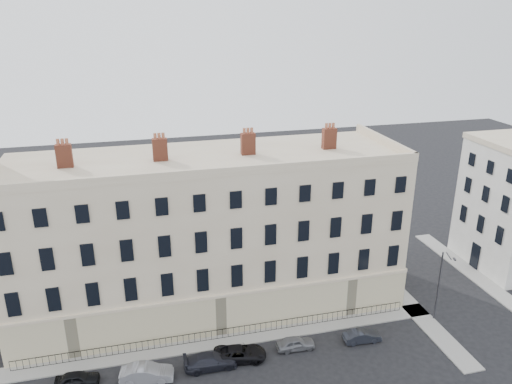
% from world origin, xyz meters
% --- Properties ---
extents(ground, '(160.00, 160.00, 0.00)m').
position_xyz_m(ground, '(0.00, 0.00, 0.00)').
color(ground, black).
rests_on(ground, ground).
extents(terrace, '(36.22, 12.22, 17.00)m').
position_xyz_m(terrace, '(-5.97, 11.97, 7.50)').
color(terrace, beige).
rests_on(terrace, ground).
extents(pavement_terrace, '(48.00, 2.00, 0.12)m').
position_xyz_m(pavement_terrace, '(-10.00, 5.00, 0.06)').
color(pavement_terrace, gray).
rests_on(pavement_terrace, ground).
extents(pavement_east_return, '(2.00, 24.00, 0.12)m').
position_xyz_m(pavement_east_return, '(13.00, 8.00, 0.06)').
color(pavement_east_return, gray).
rests_on(pavement_east_return, ground).
extents(pavement_adjacent, '(2.00, 20.00, 0.12)m').
position_xyz_m(pavement_adjacent, '(23.00, 10.00, 0.06)').
color(pavement_adjacent, gray).
rests_on(pavement_adjacent, ground).
extents(railings, '(35.00, 0.04, 0.96)m').
position_xyz_m(railings, '(-6.00, 5.40, 0.55)').
color(railings, black).
rests_on(railings, ground).
extents(car_a, '(3.42, 1.50, 1.15)m').
position_xyz_m(car_a, '(-18.08, 2.53, 0.57)').
color(car_a, black).
rests_on(car_a, ground).
extents(car_b, '(4.36, 2.10, 1.38)m').
position_xyz_m(car_b, '(-12.79, 1.72, 0.69)').
color(car_b, gray).
rests_on(car_b, ground).
extents(car_c, '(4.45, 1.83, 1.29)m').
position_xyz_m(car_c, '(-7.63, 1.95, 0.64)').
color(car_c, black).
rests_on(car_c, ground).
extents(car_d, '(4.67, 2.69, 1.23)m').
position_xyz_m(car_d, '(-5.11, 2.31, 0.61)').
color(car_d, black).
rests_on(car_d, ground).
extents(car_e, '(3.44, 1.50, 1.15)m').
position_xyz_m(car_e, '(-0.14, 2.49, 0.58)').
color(car_e, slate).
rests_on(car_e, ground).
extents(car_f, '(3.41, 1.33, 1.11)m').
position_xyz_m(car_f, '(5.88, 1.99, 0.55)').
color(car_f, black).
rests_on(car_f, ground).
extents(streetlamp, '(0.58, 1.49, 7.10)m').
position_xyz_m(streetlamp, '(14.00, 3.30, 3.94)').
color(streetlamp, '#323238').
rests_on(streetlamp, ground).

